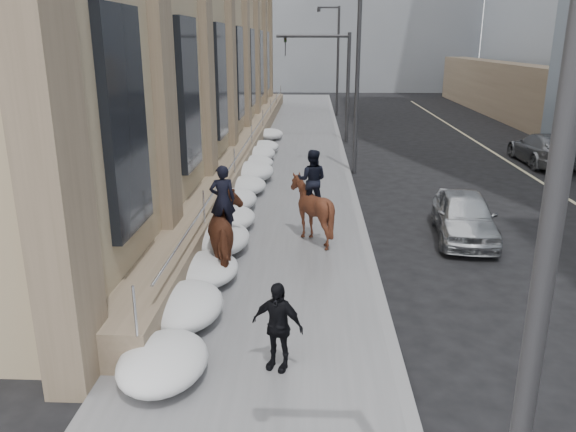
% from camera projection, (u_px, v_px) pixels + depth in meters
% --- Properties ---
extents(ground, '(140.00, 140.00, 0.00)m').
position_uv_depth(ground, '(258.00, 328.00, 11.39)').
color(ground, black).
rests_on(ground, ground).
extents(sidewalk, '(5.00, 80.00, 0.12)m').
position_uv_depth(sidewalk, '(283.00, 195.00, 20.91)').
color(sidewalk, '#5A5A5D').
rests_on(sidewalk, ground).
extents(curb, '(0.24, 80.00, 0.12)m').
position_uv_depth(curb, '(354.00, 196.00, 20.80)').
color(curb, slate).
rests_on(curb, ground).
extents(lane_line, '(0.15, 70.00, 0.01)m').
position_uv_depth(lane_line, '(570.00, 200.00, 20.48)').
color(lane_line, '#BFB78C').
rests_on(lane_line, ground).
extents(bg_building_far, '(24.00, 12.00, 20.00)m').
position_uv_depth(bg_building_far, '(263.00, 7.00, 77.29)').
color(bg_building_far, gray).
rests_on(bg_building_far, ground).
extents(streetlight_near, '(1.71, 0.24, 8.00)m').
position_uv_depth(streetlight_near, '(536.00, 180.00, 4.19)').
color(streetlight_near, '#2D2D30').
rests_on(streetlight_near, ground).
extents(streetlight_mid, '(1.71, 0.24, 8.00)m').
position_uv_depth(streetlight_mid, '(354.00, 66.00, 23.25)').
color(streetlight_mid, '#2D2D30').
rests_on(streetlight_mid, ground).
extents(streetlight_far, '(1.71, 0.24, 8.00)m').
position_uv_depth(streetlight_far, '(336.00, 54.00, 42.32)').
color(streetlight_far, '#2D2D30').
rests_on(streetlight_far, ground).
extents(traffic_signal, '(4.10, 0.22, 6.00)m').
position_uv_depth(traffic_signal, '(332.00, 70.00, 31.08)').
color(traffic_signal, '#2D2D30').
rests_on(traffic_signal, ground).
extents(snow_bank, '(1.70, 18.10, 0.76)m').
position_uv_depth(snow_bank, '(239.00, 198.00, 19.04)').
color(snow_bank, silver).
rests_on(snow_bank, sidewalk).
extents(mounted_horse_left, '(1.54, 2.40, 2.60)m').
position_uv_depth(mounted_horse_left, '(229.00, 230.00, 13.73)').
color(mounted_horse_left, '#472415').
rests_on(mounted_horse_left, sidewalk).
extents(mounted_horse_right, '(1.71, 1.86, 2.58)m').
position_uv_depth(mounted_horse_right, '(311.00, 204.00, 15.77)').
color(mounted_horse_right, '#3E1E11').
rests_on(mounted_horse_right, sidewalk).
extents(pedestrian, '(1.02, 0.70, 1.60)m').
position_uv_depth(pedestrian, '(277.00, 326.00, 9.57)').
color(pedestrian, black).
rests_on(pedestrian, sidewalk).
extents(car_silver, '(2.08, 4.22, 1.38)m').
position_uv_depth(car_silver, '(464.00, 216.00, 16.37)').
color(car_silver, '#ADB1B5').
rests_on(car_silver, ground).
extents(car_grey, '(2.09, 5.08, 1.47)m').
position_uv_depth(car_grey, '(544.00, 149.00, 26.20)').
color(car_grey, slate).
rests_on(car_grey, ground).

